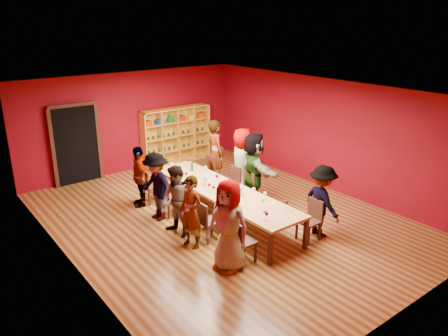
{
  "coord_description": "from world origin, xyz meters",
  "views": [
    {
      "loc": [
        -5.66,
        -7.46,
        4.53
      ],
      "look_at": [
        0.24,
        0.24,
        1.15
      ],
      "focal_mm": 35.0,
      "sensor_mm": 36.0,
      "label": 1
    }
  ],
  "objects_px": {
    "chair_person_right_4": "(208,170)",
    "wine_bottle": "(192,167)",
    "chair_person_left_1": "(206,219)",
    "person_left_4": "(139,176)",
    "person_left_3": "(156,187)",
    "chair_person_left_0": "(240,240)",
    "chair_person_left_2": "(191,210)",
    "person_right_3": "(242,163)",
    "person_left_2": "(177,202)",
    "chair_person_right_0": "(311,218)",
    "person_right_4": "(216,153)",
    "person_left_0": "(229,225)",
    "person_right_2": "(254,169)",
    "person_right_0": "(322,201)",
    "tasting_table": "(222,191)",
    "person_left_1": "(191,212)",
    "spittoon_bowl": "(233,192)",
    "chair_person_left_3": "(168,196)",
    "chair_person_right_2": "(246,187)",
    "shelving_unit": "(176,133)",
    "chair_person_right_3": "(232,181)",
    "chair_person_left_4": "(149,185)"
  },
  "relations": [
    {
      "from": "chair_person_left_0",
      "to": "person_left_4",
      "type": "relative_size",
      "value": 0.58
    },
    {
      "from": "chair_person_left_0",
      "to": "chair_person_right_3",
      "type": "relative_size",
      "value": 1.0
    },
    {
      "from": "tasting_table",
      "to": "person_left_1",
      "type": "distance_m",
      "value": 1.44
    },
    {
      "from": "person_left_2",
      "to": "chair_person_left_2",
      "type": "bearing_deg",
      "value": 82.23
    },
    {
      "from": "person_left_4",
      "to": "wine_bottle",
      "type": "xyz_separation_m",
      "value": [
        1.31,
        -0.39,
        0.09
      ]
    },
    {
      "from": "person_left_3",
      "to": "chair_person_left_1",
      "type": "bearing_deg",
      "value": 7.74
    },
    {
      "from": "chair_person_left_0",
      "to": "chair_person_left_2",
      "type": "distance_m",
      "value": 1.71
    },
    {
      "from": "chair_person_left_1",
      "to": "chair_person_right_4",
      "type": "relative_size",
      "value": 1.0
    },
    {
      "from": "chair_person_right_3",
      "to": "person_right_4",
      "type": "distance_m",
      "value": 1.21
    },
    {
      "from": "person_left_2",
      "to": "chair_person_right_0",
      "type": "relative_size",
      "value": 1.77
    },
    {
      "from": "tasting_table",
      "to": "wine_bottle",
      "type": "distance_m",
      "value": 1.5
    },
    {
      "from": "person_right_2",
      "to": "wine_bottle",
      "type": "relative_size",
      "value": 6.62
    },
    {
      "from": "person_left_1",
      "to": "person_right_2",
      "type": "xyz_separation_m",
      "value": [
        2.46,
        0.88,
        0.16
      ]
    },
    {
      "from": "person_left_2",
      "to": "person_right_4",
      "type": "bearing_deg",
      "value": 120.35
    },
    {
      "from": "person_right_4",
      "to": "person_left_4",
      "type": "bearing_deg",
      "value": 100.95
    },
    {
      "from": "shelving_unit",
      "to": "person_right_0",
      "type": "bearing_deg",
      "value": -91.69
    },
    {
      "from": "person_left_3",
      "to": "chair_person_left_0",
      "type": "bearing_deg",
      "value": 3.3
    },
    {
      "from": "person_right_0",
      "to": "person_right_3",
      "type": "height_order",
      "value": "person_right_3"
    },
    {
      "from": "tasting_table",
      "to": "spittoon_bowl",
      "type": "bearing_deg",
      "value": -90.29
    },
    {
      "from": "tasting_table",
      "to": "person_right_4",
      "type": "height_order",
      "value": "person_right_4"
    },
    {
      "from": "person_left_3",
      "to": "person_right_2",
      "type": "height_order",
      "value": "person_right_2"
    },
    {
      "from": "chair_person_left_0",
      "to": "person_left_2",
      "type": "height_order",
      "value": "person_left_2"
    },
    {
      "from": "chair_person_left_2",
      "to": "person_right_3",
      "type": "height_order",
      "value": "person_right_3"
    },
    {
      "from": "person_left_0",
      "to": "person_left_3",
      "type": "relative_size",
      "value": 1.09
    },
    {
      "from": "person_right_0",
      "to": "chair_person_right_4",
      "type": "bearing_deg",
      "value": 16.31
    },
    {
      "from": "chair_person_right_4",
      "to": "wine_bottle",
      "type": "relative_size",
      "value": 3.17
    },
    {
      "from": "person_right_4",
      "to": "shelving_unit",
      "type": "bearing_deg",
      "value": 6.44
    },
    {
      "from": "chair_person_left_2",
      "to": "chair_person_right_3",
      "type": "relative_size",
      "value": 1.0
    },
    {
      "from": "shelving_unit",
      "to": "chair_person_left_1",
      "type": "bearing_deg",
      "value": -114.91
    },
    {
      "from": "person_left_4",
      "to": "person_right_0",
      "type": "height_order",
      "value": "person_right_0"
    },
    {
      "from": "chair_person_left_0",
      "to": "person_right_0",
      "type": "xyz_separation_m",
      "value": [
        2.12,
        -0.17,
        0.3
      ]
    },
    {
      "from": "chair_person_right_0",
      "to": "wine_bottle",
      "type": "bearing_deg",
      "value": 102.49
    },
    {
      "from": "shelving_unit",
      "to": "spittoon_bowl",
      "type": "relative_size",
      "value": 8.26
    },
    {
      "from": "person_left_1",
      "to": "chair_person_right_2",
      "type": "height_order",
      "value": "person_left_1"
    },
    {
      "from": "chair_person_left_3",
      "to": "chair_person_right_2",
      "type": "distance_m",
      "value": 1.95
    },
    {
      "from": "person_right_4",
      "to": "person_right_0",
      "type": "bearing_deg",
      "value": -168.11
    },
    {
      "from": "wine_bottle",
      "to": "tasting_table",
      "type": "bearing_deg",
      "value": -95.92
    },
    {
      "from": "person_right_2",
      "to": "person_right_3",
      "type": "height_order",
      "value": "person_right_2"
    },
    {
      "from": "chair_person_left_1",
      "to": "person_left_4",
      "type": "height_order",
      "value": "person_left_4"
    },
    {
      "from": "shelving_unit",
      "to": "chair_person_left_3",
      "type": "distance_m",
      "value": 4.14
    },
    {
      "from": "spittoon_bowl",
      "to": "chair_person_right_0",
      "type": "bearing_deg",
      "value": -59.11
    },
    {
      "from": "chair_person_right_2",
      "to": "chair_person_right_4",
      "type": "height_order",
      "value": "same"
    },
    {
      "from": "chair_person_right_0",
      "to": "person_right_4",
      "type": "bearing_deg",
      "value": 85.91
    },
    {
      "from": "chair_person_left_3",
      "to": "person_right_2",
      "type": "relative_size",
      "value": 0.48
    },
    {
      "from": "person_right_3",
      "to": "person_left_1",
      "type": "bearing_deg",
      "value": 139.99
    },
    {
      "from": "chair_person_right_2",
      "to": "person_right_4",
      "type": "height_order",
      "value": "person_right_4"
    },
    {
      "from": "chair_person_left_4",
      "to": "person_right_2",
      "type": "xyz_separation_m",
      "value": [
        2.09,
        -1.64,
        0.43
      ]
    },
    {
      "from": "person_left_0",
      "to": "person_right_2",
      "type": "xyz_separation_m",
      "value": [
        2.36,
        1.99,
        0.04
      ]
    },
    {
      "from": "chair_person_right_0",
      "to": "chair_person_right_4",
      "type": "relative_size",
      "value": 1.0
    },
    {
      "from": "shelving_unit",
      "to": "person_right_3",
      "type": "relative_size",
      "value": 1.3
    }
  ]
}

